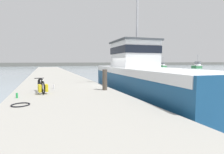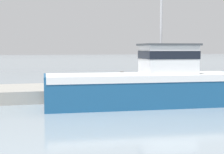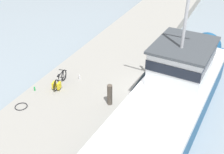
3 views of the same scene
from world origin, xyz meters
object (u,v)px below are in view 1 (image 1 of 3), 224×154
at_px(boat_green_anchored, 197,65).
at_px(boat_orange_near, 163,66).
at_px(bicycle_touring, 42,87).
at_px(fishing_boat_main, 138,76).
at_px(mooring_post, 105,80).
at_px(water_bottle_on_curb, 54,87).
at_px(water_bottle_by_bike, 17,95).

height_order(boat_green_anchored, boat_orange_near, boat_green_anchored).
bearing_deg(bicycle_touring, boat_orange_near, 36.53).
xyz_separation_m(fishing_boat_main, boat_green_anchored, (45.96, 37.81, -0.50)).
relative_size(fishing_boat_main, boat_green_anchored, 2.52).
height_order(mooring_post, water_bottle_on_curb, mooring_post).
bearing_deg(fishing_boat_main, water_bottle_by_bike, -160.49).
relative_size(boat_green_anchored, water_bottle_on_curb, 22.09).
xyz_separation_m(mooring_post, water_bottle_on_curb, (-2.49, 1.32, -0.41)).
relative_size(boat_green_anchored, bicycle_touring, 3.40).
xyz_separation_m(boat_green_anchored, boat_orange_near, (-11.32, 4.98, -0.07)).
distance_m(mooring_post, water_bottle_on_curb, 2.85).
height_order(bicycle_touring, mooring_post, mooring_post).
xyz_separation_m(water_bottle_by_bike, water_bottle_on_curb, (1.53, 1.95, 0.02)).
height_order(fishing_boat_main, boat_orange_near, fishing_boat_main).
height_order(mooring_post, water_bottle_by_bike, mooring_post).
distance_m(fishing_boat_main, boat_green_anchored, 59.51).
bearing_deg(water_bottle_on_curb, mooring_post, -27.88).
bearing_deg(water_bottle_by_bike, boat_green_anchored, 36.98).
relative_size(fishing_boat_main, water_bottle_on_curb, 55.68).
height_order(fishing_boat_main, boat_green_anchored, fishing_boat_main).
bearing_deg(mooring_post, water_bottle_on_curb, 152.12).
bearing_deg(water_bottle_by_bike, water_bottle_on_curb, 51.89).
bearing_deg(water_bottle_on_curb, boat_orange_near, 46.99).
bearing_deg(mooring_post, fishing_boat_main, 24.62).
bearing_deg(mooring_post, bicycle_touring, 175.76).
distance_m(boat_orange_near, bicycle_touring, 59.63).
distance_m(fishing_boat_main, bicycle_touring, 5.91).
bearing_deg(boat_green_anchored, water_bottle_by_bike, -70.10).
xyz_separation_m(boat_green_anchored, mooring_post, (-48.69, -39.06, 0.48)).
height_order(water_bottle_by_bike, water_bottle_on_curb, water_bottle_on_curb).
bearing_deg(water_bottle_by_bike, bicycle_touring, 42.60).
xyz_separation_m(bicycle_touring, water_bottle_by_bike, (-0.94, -0.86, -0.20)).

